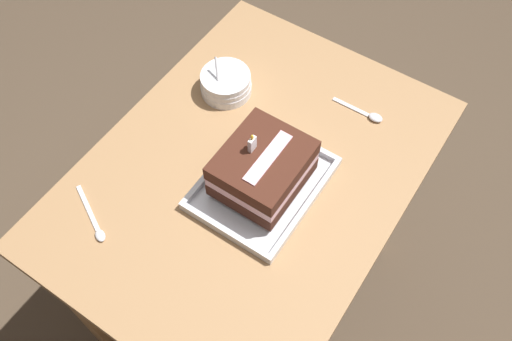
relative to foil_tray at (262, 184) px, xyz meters
The scene contains 7 objects.
ground_plane 0.77m from the foil_tray, 66.87° to the left, with size 8.00×8.00×0.00m, color #4C3D2D.
dining_table 0.15m from the foil_tray, 66.87° to the left, with size 0.92×0.68×0.76m.
foil_tray is the anchor object (origin of this frame).
birthday_cake 0.07m from the foil_tray, 90.00° to the left, with size 0.19×0.17×0.15m.
bowl_stack 0.29m from the foil_tray, 51.37° to the left, with size 0.13×0.13×0.10m.
serving_spoon_near_tray 0.33m from the foil_tray, 19.59° to the right, with size 0.03×0.13×0.01m.
serving_spoon_by_bowls 0.37m from the foil_tray, 139.27° to the left, with size 0.09×0.15×0.01m.
Camera 1 is at (-0.55, -0.38, 1.81)m, focal length 38.26 mm.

